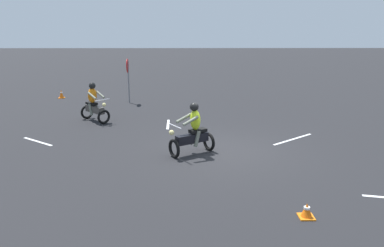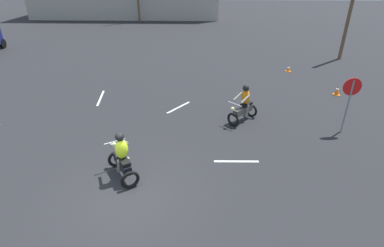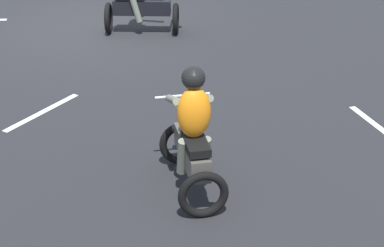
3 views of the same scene
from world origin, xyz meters
name	(u,v)px [view 3 (image 3 of 3)]	position (x,y,z in m)	size (l,w,h in m)	color
ground_plane	(93,28)	(0.00, 0.00, 0.00)	(120.00, 120.00, 0.00)	black
motorcycle_rider_background	(193,138)	(4.00, 5.09, 0.73)	(1.41, 1.42, 1.66)	black
lane_stripe_e	(42,112)	(3.42, 1.95, 0.00)	(0.10, 1.55, 0.01)	silver
lane_stripe_ne	(381,129)	(1.09, 6.40, 0.00)	(0.10, 1.63, 0.01)	silver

